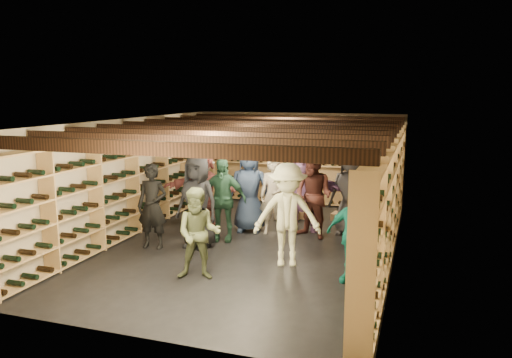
{
  "coord_description": "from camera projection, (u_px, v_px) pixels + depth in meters",
  "views": [
    {
      "loc": [
        3.11,
        -8.9,
        2.95
      ],
      "look_at": [
        0.08,
        0.2,
        1.27
      ],
      "focal_mm": 35.0,
      "sensor_mm": 36.0,
      "label": 1
    }
  ],
  "objects": [
    {
      "name": "wine_rack_back",
      "position": [
        297.0,
        163.0,
        13.19
      ],
      "size": [
        4.7,
        0.3,
        2.15
      ],
      "color": "tan",
      "rests_on": "ground"
    },
    {
      "name": "person_11",
      "position": [
        304.0,
        189.0,
        10.61
      ],
      "size": [
        1.69,
        0.58,
        1.81
      ],
      "primitive_type": "imported",
      "rotation": [
        0.0,
        0.0,
        0.03
      ],
      "color": "#81538A",
      "rests_on": "ground"
    },
    {
      "name": "person_9",
      "position": [
        203.0,
        188.0,
        11.37
      ],
      "size": [
        1.07,
        0.69,
        1.56
      ],
      "primitive_type": "imported",
      "rotation": [
        0.0,
        0.0,
        0.11
      ],
      "color": "#B9B8A8",
      "rests_on": "ground"
    },
    {
      "name": "person_2",
      "position": [
        199.0,
        234.0,
        7.87
      ],
      "size": [
        0.85,
        0.74,
        1.48
      ],
      "primitive_type": "imported",
      "rotation": [
        0.0,
        0.0,
        0.29
      ],
      "color": "#4D5737",
      "rests_on": "ground"
    },
    {
      "name": "wine_rack_left",
      "position": [
        133.0,
        183.0,
        10.41
      ],
      "size": [
        0.32,
        7.5,
        2.15
      ],
      "color": "tan",
      "rests_on": "ground"
    },
    {
      "name": "person_4",
      "position": [
        353.0,
        236.0,
        7.72
      ],
      "size": [
        0.95,
        0.59,
        1.5
      ],
      "primitive_type": "imported",
      "rotation": [
        0.0,
        0.0,
        -0.27
      ],
      "color": "#137C6D",
      "rests_on": "ground"
    },
    {
      "name": "walls",
      "position": [
        249.0,
        184.0,
        9.59
      ],
      "size": [
        5.52,
        8.02,
        2.4
      ],
      "color": "#C2B397",
      "rests_on": "ground"
    },
    {
      "name": "person_8",
      "position": [
        313.0,
        196.0,
        10.06
      ],
      "size": [
        1.05,
        0.95,
        1.76
      ],
      "primitive_type": "imported",
      "rotation": [
        0.0,
        0.0,
        -0.41
      ],
      "color": "#45201C",
      "rests_on": "ground"
    },
    {
      "name": "wine_rack_right",
      "position": [
        386.0,
        199.0,
        8.81
      ],
      "size": [
        0.32,
        7.5,
        2.15
      ],
      "color": "tan",
      "rests_on": "ground"
    },
    {
      "name": "ceiling_joists",
      "position": [
        249.0,
        129.0,
        9.41
      ],
      "size": [
        5.4,
        7.12,
        0.18
      ],
      "color": "black",
      "rests_on": "ground"
    },
    {
      "name": "crate_stack_left",
      "position": [
        300.0,
        203.0,
        11.85
      ],
      "size": [
        0.58,
        0.48,
        0.68
      ],
      "rotation": [
        0.0,
        0.0,
        -0.35
      ],
      "color": "#A97F59",
      "rests_on": "ground"
    },
    {
      "name": "person_1",
      "position": [
        152.0,
        206.0,
        9.43
      ],
      "size": [
        0.62,
        0.44,
        1.62
      ],
      "primitive_type": "imported",
      "rotation": [
        0.0,
        0.0,
        0.08
      ],
      "color": "black",
      "rests_on": "ground"
    },
    {
      "name": "person_7",
      "position": [
        274.0,
        196.0,
        10.39
      ],
      "size": [
        0.66,
        0.51,
        1.61
      ],
      "primitive_type": "imported",
      "rotation": [
        0.0,
        0.0,
        0.23
      ],
      "color": "gray",
      "rests_on": "ground"
    },
    {
      "name": "person_12",
      "position": [
        350.0,
        192.0,
        10.31
      ],
      "size": [
        0.97,
        0.73,
        1.79
      ],
      "primitive_type": "imported",
      "rotation": [
        0.0,
        0.0,
        -0.2
      ],
      "color": "#37363C",
      "rests_on": "ground"
    },
    {
      "name": "crate_stack_right",
      "position": [
        287.0,
        209.0,
        11.58
      ],
      "size": [
        0.56,
        0.43,
        0.51
      ],
      "rotation": [
        0.0,
        0.0,
        -0.22
      ],
      "color": "#A97F59",
      "rests_on": "ground"
    },
    {
      "name": "ceiling",
      "position": [
        249.0,
        121.0,
        9.38
      ],
      "size": [
        5.5,
        8.0,
        0.01
      ],
      "primitive_type": "cube",
      "color": "#BDB7A1",
      "rests_on": "walls"
    },
    {
      "name": "person_6",
      "position": [
        249.0,
        189.0,
        10.55
      ],
      "size": [
        0.97,
        0.71,
        1.81
      ],
      "primitive_type": "imported",
      "rotation": [
        0.0,
        0.0,
        0.16
      ],
      "color": "#212F4B",
      "rests_on": "ground"
    },
    {
      "name": "person_3",
      "position": [
        287.0,
        215.0,
        8.47
      ],
      "size": [
        1.29,
        0.96,
        1.77
      ],
      "primitive_type": "imported",
      "rotation": [
        0.0,
        0.0,
        0.29
      ],
      "color": "beige",
      "rests_on": "ground"
    },
    {
      "name": "ground",
      "position": [
        249.0,
        244.0,
        9.8
      ],
      "size": [
        8.0,
        8.0,
        0.0
      ],
      "primitive_type": "plane",
      "color": "black",
      "rests_on": "ground"
    },
    {
      "name": "person_5",
      "position": [
        202.0,
        190.0,
        10.55
      ],
      "size": [
        1.67,
        0.55,
        1.79
      ],
      "primitive_type": "imported",
      "rotation": [
        0.0,
        0.0,
        -0.01
      ],
      "color": "brown",
      "rests_on": "ground"
    },
    {
      "name": "person_0",
      "position": [
        197.0,
        202.0,
        9.46
      ],
      "size": [
        0.93,
        0.67,
        1.76
      ],
      "primitive_type": "imported",
      "rotation": [
        0.0,
        0.0,
        -0.14
      ],
      "color": "black",
      "rests_on": "ground"
    },
    {
      "name": "crate_loose",
      "position": [
        343.0,
        217.0,
        11.55
      ],
      "size": [
        0.55,
        0.41,
        0.17
      ],
      "primitive_type": "cube",
      "rotation": [
        0.0,
        0.0,
        -0.17
      ],
      "color": "#A97F59",
      "rests_on": "ground"
    },
    {
      "name": "person_10",
      "position": [
        222.0,
        199.0,
        9.91
      ],
      "size": [
        1.04,
        0.57,
        1.67
      ],
      "primitive_type": "imported",
      "rotation": [
        0.0,
        0.0,
        0.18
      ],
      "color": "#254E39",
      "rests_on": "ground"
    }
  ]
}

